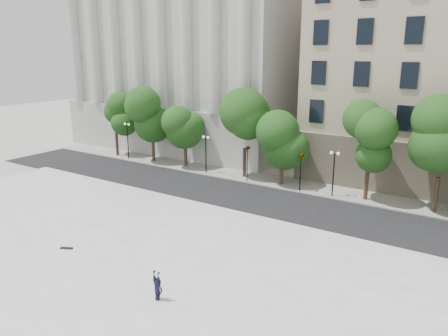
# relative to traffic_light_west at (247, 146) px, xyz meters

# --- Properties ---
(ground) EXTENTS (160.00, 160.00, 0.00)m
(ground) POSITION_rel_traffic_light_west_xyz_m (1.47, -22.30, -3.76)
(ground) COLOR #B1AFA7
(ground) RESTS_ON ground
(plaza) EXTENTS (44.00, 22.00, 0.45)m
(plaza) POSITION_rel_traffic_light_west_xyz_m (1.47, -19.30, -3.54)
(plaza) COLOR white
(plaza) RESTS_ON ground
(street) EXTENTS (60.00, 8.00, 0.02)m
(street) POSITION_rel_traffic_light_west_xyz_m (1.47, -4.30, -3.75)
(street) COLOR black
(street) RESTS_ON ground
(far_sidewalk) EXTENTS (60.00, 4.00, 0.12)m
(far_sidewalk) POSITION_rel_traffic_light_west_xyz_m (1.47, 1.70, -3.70)
(far_sidewalk) COLOR #A8A69B
(far_sidewalk) RESTS_ON ground
(building_west) EXTENTS (31.50, 27.65, 25.60)m
(building_west) POSITION_rel_traffic_light_west_xyz_m (-15.53, 16.27, 9.12)
(building_west) COLOR #B3B3AE
(building_west) RESTS_ON ground
(traffic_light_west) EXTENTS (0.64, 1.94, 4.27)m
(traffic_light_west) POSITION_rel_traffic_light_west_xyz_m (0.00, 0.00, 0.00)
(traffic_light_west) COLOR black
(traffic_light_west) RESTS_ON ground
(traffic_light_east) EXTENTS (0.89, 1.94, 4.26)m
(traffic_light_east) POSITION_rel_traffic_light_west_xyz_m (5.66, 0.00, -0.00)
(traffic_light_east) COLOR black
(traffic_light_east) RESTS_ON ground
(person_lying) EXTENTS (0.68, 1.63, 0.43)m
(person_lying) POSITION_rel_traffic_light_west_xyz_m (7.24, -21.42, -3.10)
(person_lying) COLOR black
(person_lying) RESTS_ON plaza
(skateboard) EXTENTS (0.82, 0.52, 0.08)m
(skateboard) POSITION_rel_traffic_light_west_xyz_m (-1.65, -20.14, -3.27)
(skateboard) COLOR black
(skateboard) RESTS_ON plaza
(street_trees) EXTENTS (44.04, 4.65, 7.83)m
(street_trees) POSITION_rel_traffic_light_west_xyz_m (0.21, 1.13, 1.47)
(street_trees) COLOR #382619
(street_trees) RESTS_ON ground
(lamp_posts) EXTENTS (36.02, 0.28, 4.45)m
(lamp_posts) POSITION_rel_traffic_light_west_xyz_m (1.30, 0.30, -0.81)
(lamp_posts) COLOR black
(lamp_posts) RESTS_ON ground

